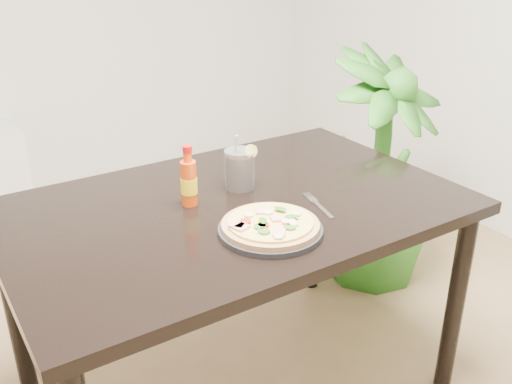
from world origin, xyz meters
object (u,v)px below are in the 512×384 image
cola_cup (240,170)px  fork (318,205)px  dining_table (235,226)px  pizza (271,224)px  houseplant (379,170)px  plate (270,230)px  hot_sauce_bottle (189,182)px

cola_cup → fork: size_ratio=1.01×
dining_table → fork: (0.20, -0.16, 0.09)m
pizza → houseplant: size_ratio=0.26×
plate → fork: 0.23m
plate → hot_sauce_bottle: bearing=110.2°
dining_table → houseplant: houseplant is taller
dining_table → fork: size_ratio=7.49×
plate → houseplant: size_ratio=0.27×
dining_table → plate: bearing=-95.0°
plate → pizza: size_ratio=1.07×
dining_table → plate: 0.24m
fork → houseplant: size_ratio=0.17×
pizza → hot_sauce_bottle: hot_sauce_bottle is taller
plate → houseplant: houseplant is taller
cola_cup → houseplant: 0.96m
pizza → fork: (0.22, 0.07, -0.02)m
cola_cup → fork: 0.28m
pizza → houseplant: houseplant is taller
fork → cola_cup: bearing=130.7°
hot_sauce_bottle → fork: size_ratio=1.02×
cola_cup → houseplant: (0.88, 0.24, -0.28)m
plate → hot_sauce_bottle: size_ratio=1.53×
cola_cup → houseplant: size_ratio=0.18×
plate → pizza: 0.02m
plate → cola_cup: 0.33m
pizza → fork: bearing=17.1°
hot_sauce_bottle → pizza: bearing=-70.0°
houseplant → pizza: bearing=-150.2°
plate → hot_sauce_bottle: (-0.11, 0.29, 0.07)m
dining_table → houseplant: (0.96, 0.33, -0.13)m
hot_sauce_bottle → dining_table: bearing=-26.3°
dining_table → fork: bearing=-38.2°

